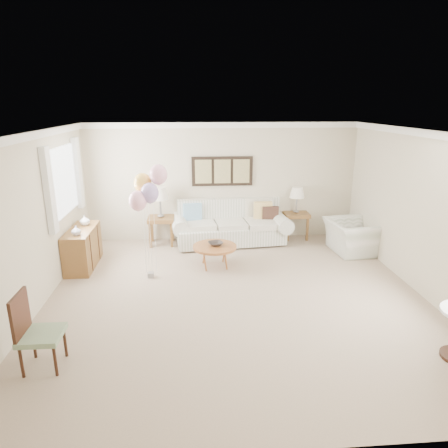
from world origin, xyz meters
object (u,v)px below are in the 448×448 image
sofa (230,226)px  accent_chair (35,330)px  coffee_table (215,247)px  balloon_cluster (147,189)px  armchair (351,237)px

sofa → accent_chair: (-2.66, -4.22, 0.12)m
coffee_table → balloon_cluster: 1.73m
sofa → balloon_cluster: balloon_cluster is taller
coffee_table → balloon_cluster: size_ratio=0.41×
sofa → coffee_table: (-0.42, -1.36, 0.01)m
armchair → sofa: bearing=67.0°
coffee_table → armchair: size_ratio=0.81×
coffee_table → armchair: 2.93m
accent_chair → sofa: bearing=57.8°
accent_chair → balloon_cluster: bearing=66.4°
armchair → balloon_cluster: 4.33m
sofa → balloon_cluster: bearing=-132.2°
sofa → accent_chair: accent_chair is taller
coffee_table → armchair: (2.87, 0.57, -0.05)m
coffee_table → balloon_cluster: balloon_cluster is taller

